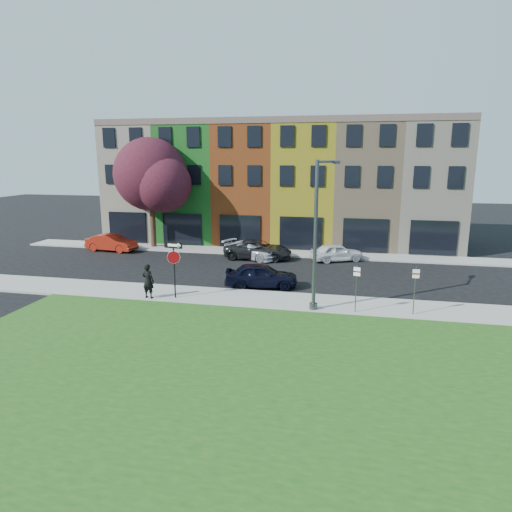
% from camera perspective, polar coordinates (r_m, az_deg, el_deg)
% --- Properties ---
extents(ground, '(120.00, 120.00, 0.00)m').
position_cam_1_polar(ground, '(21.46, 0.58, -8.16)').
color(ground, black).
rests_on(ground, ground).
extents(sidewalk_near, '(40.00, 3.00, 0.12)m').
position_cam_1_polar(sidewalk_near, '(23.97, 6.73, -5.84)').
color(sidewalk_near, '#999691').
rests_on(sidewalk_near, ground).
extents(sidewalk_far, '(40.00, 2.40, 0.12)m').
position_cam_1_polar(sidewalk_far, '(36.16, 0.64, 0.51)').
color(sidewalk_far, '#999691').
rests_on(sidewalk_far, ground).
extents(grass_park, '(40.00, 16.00, 0.10)m').
position_cam_1_polar(grass_park, '(16.12, 26.09, -16.66)').
color(grass_park, '#1A4B15').
rests_on(grass_park, ground).
extents(rowhouse_block, '(30.00, 10.12, 10.00)m').
position_cam_1_polar(rowhouse_block, '(41.46, 3.05, 8.90)').
color(rowhouse_block, beige).
rests_on(rowhouse_block, ground).
extents(stop_sign, '(1.05, 0.18, 3.03)m').
position_cam_1_polar(stop_sign, '(24.31, -10.24, -0.28)').
color(stop_sign, black).
rests_on(stop_sign, sidewalk_near).
extents(man, '(0.82, 0.66, 1.85)m').
position_cam_1_polar(man, '(24.85, -13.33, -3.07)').
color(man, black).
rests_on(man, sidewalk_near).
extents(sedan_near, '(3.08, 4.78, 1.44)m').
position_cam_1_polar(sedan_near, '(26.60, 0.66, -2.43)').
color(sedan_near, black).
rests_on(sedan_near, ground).
extents(parked_car_red, '(2.30, 4.47, 1.37)m').
position_cam_1_polar(parked_car_red, '(38.53, -17.61, 1.61)').
color(parked_car_red, maroon).
rests_on(parked_car_red, ground).
extents(parked_car_silver, '(5.03, 5.73, 1.28)m').
position_cam_1_polar(parked_car_silver, '(34.02, -0.68, 0.74)').
color(parked_car_silver, '#BCBCC1').
rests_on(parked_car_silver, ground).
extents(parked_car_dark, '(2.34, 5.03, 1.39)m').
position_cam_1_polar(parked_car_dark, '(33.94, 0.26, 0.81)').
color(parked_car_dark, black).
rests_on(parked_car_dark, ground).
extents(parked_car_white, '(4.44, 4.98, 1.30)m').
position_cam_1_polar(parked_car_white, '(33.72, 10.08, 0.45)').
color(parked_car_white, silver).
rests_on(parked_car_white, ground).
extents(street_lamp, '(1.18, 2.46, 7.25)m').
position_cam_1_polar(street_lamp, '(22.19, 7.68, 2.55)').
color(street_lamp, '#46484B').
rests_on(street_lamp, sidewalk_near).
extents(parking_sign_a, '(0.31, 0.12, 2.36)m').
position_cam_1_polar(parking_sign_a, '(22.39, 12.44, -3.32)').
color(parking_sign_a, '#46484B').
rests_on(parking_sign_a, sidewalk_near).
extents(parking_sign_b, '(0.32, 0.09, 2.34)m').
position_cam_1_polar(parking_sign_b, '(22.83, 19.27, -3.46)').
color(parking_sign_b, '#46484B').
rests_on(parking_sign_b, sidewalk_near).
extents(tree_purple, '(7.06, 6.18, 8.88)m').
position_cam_1_polar(tree_purple, '(38.42, -12.85, 9.71)').
color(tree_purple, black).
rests_on(tree_purple, sidewalk_far).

